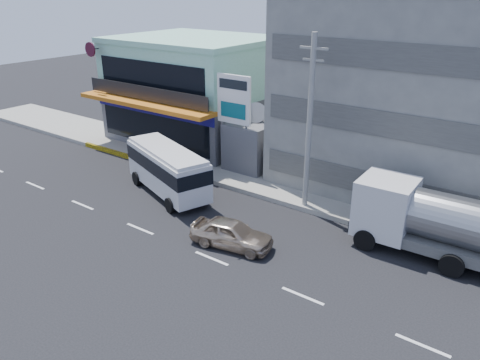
% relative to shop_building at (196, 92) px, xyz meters
% --- Properties ---
extents(ground, '(120.00, 120.00, 0.00)m').
position_rel_shop_building_xyz_m(ground, '(8.00, -13.95, -4.00)').
color(ground, black).
rests_on(ground, ground).
extents(sidewalk, '(70.00, 5.00, 0.30)m').
position_rel_shop_building_xyz_m(sidewalk, '(13.00, -4.45, -3.85)').
color(sidewalk, gray).
rests_on(sidewalk, ground).
extents(shop_building, '(12.40, 11.70, 8.00)m').
position_rel_shop_building_xyz_m(shop_building, '(0.00, 0.00, 0.00)').
color(shop_building, '#404145').
rests_on(shop_building, ground).
extents(concrete_building, '(16.00, 12.00, 14.00)m').
position_rel_shop_building_xyz_m(concrete_building, '(18.00, 1.05, 3.00)').
color(concrete_building, gray).
rests_on(concrete_building, ground).
extents(gap_structure, '(3.00, 6.00, 3.50)m').
position_rel_shop_building_xyz_m(gap_structure, '(8.00, -1.95, -2.25)').
color(gap_structure, '#404145').
rests_on(gap_structure, ground).
extents(satellite_dish, '(1.50, 1.50, 0.15)m').
position_rel_shop_building_xyz_m(satellite_dish, '(8.00, -2.95, -0.42)').
color(satellite_dish, slate).
rests_on(satellite_dish, gap_structure).
extents(billboard, '(2.60, 0.18, 6.90)m').
position_rel_shop_building_xyz_m(billboard, '(7.50, -4.75, 0.93)').
color(billboard, gray).
rests_on(billboard, ground).
extents(utility_pole_near, '(1.60, 0.30, 10.00)m').
position_rel_shop_building_xyz_m(utility_pole_near, '(14.00, -6.55, 1.15)').
color(utility_pole_near, '#999993').
rests_on(utility_pole_near, ground).
extents(minibus, '(7.53, 4.56, 3.00)m').
position_rel_shop_building_xyz_m(minibus, '(6.03, -9.66, -2.21)').
color(minibus, silver).
rests_on(minibus, ground).
extents(sedan, '(4.47, 2.48, 1.44)m').
position_rel_shop_building_xyz_m(sedan, '(13.08, -12.45, -3.28)').
color(sedan, '#BEA991').
rests_on(sedan, ground).
extents(tanker_truck, '(8.82, 3.07, 3.44)m').
position_rel_shop_building_xyz_m(tanker_truck, '(21.70, -7.46, -2.15)').
color(tanker_truck, silver).
rests_on(tanker_truck, ground).
extents(motorcycle_rider, '(1.67, 0.77, 2.06)m').
position_rel_shop_building_xyz_m(motorcycle_rider, '(4.00, -7.88, -3.32)').
color(motorcycle_rider, '#5B0D13').
rests_on(motorcycle_rider, ground).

